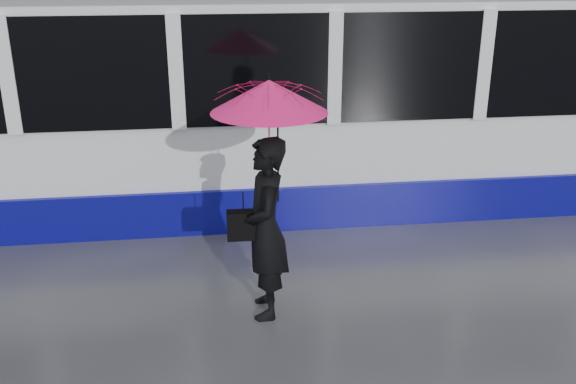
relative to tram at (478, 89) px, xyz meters
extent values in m
plane|color=#2A2A2F|center=(-3.04, -2.50, -1.64)|extent=(90.00, 90.00, 0.00)
cube|color=#3F3D38|center=(-3.04, -0.72, -1.63)|extent=(34.00, 0.07, 0.02)
cube|color=#3F3D38|center=(-3.04, 0.72, -1.63)|extent=(34.00, 0.07, 0.02)
cube|color=white|center=(0.00, 0.00, -0.11)|extent=(24.00, 2.40, 2.95)
cube|color=#0A0A77|center=(0.00, 0.00, -1.33)|extent=(24.00, 2.56, 0.62)
cube|color=black|center=(0.00, 0.00, 0.56)|extent=(23.00, 2.48, 1.40)
imported|color=black|center=(-3.61, -3.32, -0.68)|extent=(0.48, 0.71, 1.92)
imported|color=#FF159F|center=(-3.56, -3.32, 0.39)|extent=(1.07, 1.09, 0.96)
cone|color=#FF159F|center=(-3.56, -3.32, 0.69)|extent=(1.16, 1.16, 0.31)
cylinder|color=black|center=(-3.56, -3.32, 0.87)|extent=(0.01, 0.01, 0.07)
cylinder|color=black|center=(-3.47, -3.30, 0.03)|extent=(0.02, 0.02, 0.84)
cube|color=black|center=(-3.83, -3.30, -0.63)|extent=(0.35, 0.16, 0.30)
cylinder|color=black|center=(-3.83, -3.30, -0.39)|extent=(0.01, 0.01, 0.18)
camera|label=1|loc=(-4.16, -9.28, 1.98)|focal=40.00mm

